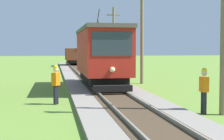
{
  "coord_description": "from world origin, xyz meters",
  "views": [
    {
      "loc": [
        -2.95,
        1.1,
        2.49
      ],
      "look_at": [
        0.58,
        21.31,
        1.22
      ],
      "focal_mm": 53.73,
      "sensor_mm": 36.0,
      "label": 1
    }
  ],
  "objects_px": {
    "utility_pole_near_tram": "(224,3)",
    "red_tram": "(101,54)",
    "track_worker": "(204,89)",
    "utility_pole_far": "(113,39)",
    "freight_car": "(74,56)",
    "second_worker": "(56,83)",
    "utility_pole_mid": "(142,28)",
    "gravel_pile": "(96,62)",
    "utility_pole_distant": "(99,43)"
  },
  "relations": [
    {
      "from": "utility_pole_far",
      "to": "track_worker",
      "type": "relative_size",
      "value": 3.9
    },
    {
      "from": "red_tram",
      "to": "second_worker",
      "type": "height_order",
      "value": "red_tram"
    },
    {
      "from": "red_tram",
      "to": "utility_pole_distant",
      "type": "relative_size",
      "value": 1.31
    },
    {
      "from": "second_worker",
      "to": "utility_pole_near_tram",
      "type": "bearing_deg",
      "value": -178.58
    },
    {
      "from": "utility_pole_near_tram",
      "to": "gravel_pile",
      "type": "relative_size",
      "value": 3.15
    },
    {
      "from": "utility_pole_far",
      "to": "freight_car",
      "type": "bearing_deg",
      "value": 102.88
    },
    {
      "from": "red_tram",
      "to": "track_worker",
      "type": "bearing_deg",
      "value": -72.93
    },
    {
      "from": "utility_pole_mid",
      "to": "utility_pole_near_tram",
      "type": "bearing_deg",
      "value": -90.0
    },
    {
      "from": "track_worker",
      "to": "utility_pole_far",
      "type": "bearing_deg",
      "value": -92.79
    },
    {
      "from": "utility_pole_far",
      "to": "gravel_pile",
      "type": "relative_size",
      "value": 2.65
    },
    {
      "from": "utility_pole_distant",
      "to": "gravel_pile",
      "type": "xyz_separation_m",
      "value": [
        0.49,
        7.22,
        -2.93
      ]
    },
    {
      "from": "utility_pole_distant",
      "to": "second_worker",
      "type": "relative_size",
      "value": 3.67
    },
    {
      "from": "utility_pole_distant",
      "to": "track_worker",
      "type": "relative_size",
      "value": 3.67
    },
    {
      "from": "utility_pole_distant",
      "to": "gravel_pile",
      "type": "relative_size",
      "value": 2.49
    },
    {
      "from": "utility_pole_near_tram",
      "to": "track_worker",
      "type": "height_order",
      "value": "utility_pole_near_tram"
    },
    {
      "from": "utility_pole_near_tram",
      "to": "utility_pole_distant",
      "type": "relative_size",
      "value": 1.27
    },
    {
      "from": "utility_pole_near_tram",
      "to": "red_tram",
      "type": "bearing_deg",
      "value": 110.14
    },
    {
      "from": "red_tram",
      "to": "gravel_pile",
      "type": "distance_m",
      "value": 33.25
    },
    {
      "from": "track_worker",
      "to": "utility_pole_distant",
      "type": "bearing_deg",
      "value": -92.28
    },
    {
      "from": "red_tram",
      "to": "freight_car",
      "type": "relative_size",
      "value": 1.64
    },
    {
      "from": "red_tram",
      "to": "second_worker",
      "type": "bearing_deg",
      "value": -117.07
    },
    {
      "from": "track_worker",
      "to": "utility_pole_mid",
      "type": "bearing_deg",
      "value": -94.34
    },
    {
      "from": "utility_pole_near_tram",
      "to": "freight_car",
      "type": "bearing_deg",
      "value": 95.02
    },
    {
      "from": "freight_car",
      "to": "utility_pole_mid",
      "type": "height_order",
      "value": "utility_pole_mid"
    },
    {
      "from": "utility_pole_far",
      "to": "second_worker",
      "type": "height_order",
      "value": "utility_pole_far"
    },
    {
      "from": "utility_pole_near_tram",
      "to": "track_worker",
      "type": "distance_m",
      "value": 3.32
    },
    {
      "from": "utility_pole_far",
      "to": "utility_pole_distant",
      "type": "relative_size",
      "value": 1.06
    },
    {
      "from": "utility_pole_near_tram",
      "to": "utility_pole_distant",
      "type": "bearing_deg",
      "value": 90.0
    },
    {
      "from": "utility_pole_distant",
      "to": "gravel_pile",
      "type": "height_order",
      "value": "utility_pole_distant"
    },
    {
      "from": "freight_car",
      "to": "second_worker",
      "type": "height_order",
      "value": "freight_car"
    },
    {
      "from": "gravel_pile",
      "to": "second_worker",
      "type": "distance_m",
      "value": 39.18
    },
    {
      "from": "utility_pole_far",
      "to": "track_worker",
      "type": "bearing_deg",
      "value": -91.54
    },
    {
      "from": "red_tram",
      "to": "gravel_pile",
      "type": "bearing_deg",
      "value": 83.36
    },
    {
      "from": "utility_pole_near_tram",
      "to": "utility_pole_mid",
      "type": "distance_m",
      "value": 11.82
    },
    {
      "from": "track_worker",
      "to": "freight_car",
      "type": "bearing_deg",
      "value": -87.14
    },
    {
      "from": "utility_pole_mid",
      "to": "second_worker",
      "type": "xyz_separation_m",
      "value": [
        -6.22,
        -8.3,
        -3.02
      ]
    },
    {
      "from": "utility_pole_distant",
      "to": "gravel_pile",
      "type": "distance_m",
      "value": 7.8
    },
    {
      "from": "freight_car",
      "to": "utility_pole_distant",
      "type": "distance_m",
      "value": 5.03
    },
    {
      "from": "freight_car",
      "to": "track_worker",
      "type": "xyz_separation_m",
      "value": [
        2.73,
        -37.92,
        -0.57
      ]
    },
    {
      "from": "gravel_pile",
      "to": "utility_pole_mid",
      "type": "bearing_deg",
      "value": -90.93
    },
    {
      "from": "freight_car",
      "to": "gravel_pile",
      "type": "distance_m",
      "value": 5.61
    },
    {
      "from": "red_tram",
      "to": "utility_pole_mid",
      "type": "height_order",
      "value": "utility_pole_mid"
    },
    {
      "from": "red_tram",
      "to": "utility_pole_far",
      "type": "distance_m",
      "value": 14.84
    },
    {
      "from": "red_tram",
      "to": "utility_pole_distant",
      "type": "xyz_separation_m",
      "value": [
        3.35,
        25.76,
        1.17
      ]
    },
    {
      "from": "utility_pole_mid",
      "to": "track_worker",
      "type": "relative_size",
      "value": 4.38
    },
    {
      "from": "utility_pole_near_tram",
      "to": "gravel_pile",
      "type": "xyz_separation_m",
      "value": [
        0.49,
        42.11,
        -3.8
      ]
    },
    {
      "from": "red_tram",
      "to": "utility_pole_near_tram",
      "type": "relative_size",
      "value": 1.03
    },
    {
      "from": "freight_car",
      "to": "utility_pole_near_tram",
      "type": "bearing_deg",
      "value": -84.98
    },
    {
      "from": "utility_pole_near_tram",
      "to": "utility_pole_far",
      "type": "relative_size",
      "value": 1.19
    },
    {
      "from": "utility_pole_distant",
      "to": "utility_pole_far",
      "type": "bearing_deg",
      "value": -90.0
    }
  ]
}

